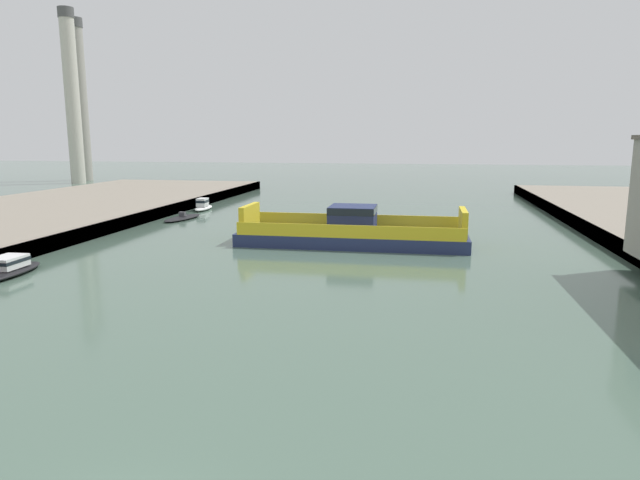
{
  "coord_description": "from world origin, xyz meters",
  "views": [
    {
      "loc": [
        7.19,
        -10.61,
        9.25
      ],
      "look_at": [
        0.0,
        28.43,
        2.0
      ],
      "focal_mm": 31.26,
      "sensor_mm": 36.0,
      "label": 1
    }
  ],
  "objects_px": {
    "moored_boat_near_left": "(183,218)",
    "moored_boat_mid_right": "(5,269)",
    "chain_ferry": "(353,232)",
    "moored_boat_mid_left": "(203,206)",
    "smokestack_distant_a": "(72,92)",
    "smokestack_distant_b": "(80,96)"
  },
  "relations": [
    {
      "from": "moored_boat_mid_left",
      "to": "moored_boat_mid_right",
      "type": "xyz_separation_m",
      "value": [
        0.31,
        -35.97,
        -0.12
      ]
    },
    {
      "from": "chain_ferry",
      "to": "moored_boat_mid_right",
      "type": "height_order",
      "value": "chain_ferry"
    },
    {
      "from": "moored_boat_near_left",
      "to": "moored_boat_mid_right",
      "type": "distance_m",
      "value": 27.62
    },
    {
      "from": "moored_boat_near_left",
      "to": "moored_boat_mid_right",
      "type": "relative_size",
      "value": 1.01
    },
    {
      "from": "moored_boat_mid_left",
      "to": "smokestack_distant_a",
      "type": "relative_size",
      "value": 0.15
    },
    {
      "from": "smokestack_distant_b",
      "to": "chain_ferry",
      "type": "bearing_deg",
      "value": -43.67
    },
    {
      "from": "smokestack_distant_a",
      "to": "smokestack_distant_b",
      "type": "xyz_separation_m",
      "value": [
        -3.29,
        7.77,
        -0.15
      ]
    },
    {
      "from": "chain_ferry",
      "to": "moored_boat_mid_left",
      "type": "height_order",
      "value": "chain_ferry"
    },
    {
      "from": "moored_boat_mid_left",
      "to": "smokestack_distant_b",
      "type": "distance_m",
      "value": 67.18
    },
    {
      "from": "moored_boat_mid_right",
      "to": "smokestack_distant_b",
      "type": "height_order",
      "value": "smokestack_distant_b"
    },
    {
      "from": "moored_boat_mid_right",
      "to": "smokestack_distant_a",
      "type": "relative_size",
      "value": 0.2
    },
    {
      "from": "chain_ferry",
      "to": "smokestack_distant_a",
      "type": "distance_m",
      "value": 88.62
    },
    {
      "from": "chain_ferry",
      "to": "smokestack_distant_a",
      "type": "bearing_deg",
      "value": 138.54
    },
    {
      "from": "moored_boat_near_left",
      "to": "moored_boat_mid_right",
      "type": "height_order",
      "value": "moored_boat_mid_right"
    },
    {
      "from": "moored_boat_mid_right",
      "to": "moored_boat_near_left",
      "type": "bearing_deg",
      "value": 88.87
    },
    {
      "from": "moored_boat_mid_right",
      "to": "smokestack_distant_a",
      "type": "bearing_deg",
      "value": 120.45
    },
    {
      "from": "moored_boat_near_left",
      "to": "moored_boat_mid_left",
      "type": "distance_m",
      "value": 8.41
    },
    {
      "from": "moored_boat_near_left",
      "to": "smokestack_distant_b",
      "type": "height_order",
      "value": "smokestack_distant_b"
    },
    {
      "from": "smokestack_distant_b",
      "to": "smokestack_distant_a",
      "type": "bearing_deg",
      "value": -67.07
    },
    {
      "from": "smokestack_distant_a",
      "to": "smokestack_distant_b",
      "type": "height_order",
      "value": "smokestack_distant_a"
    },
    {
      "from": "chain_ferry",
      "to": "moored_boat_mid_left",
      "type": "xyz_separation_m",
      "value": [
        -22.17,
        19.9,
        -0.46
      ]
    },
    {
      "from": "moored_boat_near_left",
      "to": "moored_boat_mid_left",
      "type": "xyz_separation_m",
      "value": [
        -0.86,
        8.36,
        0.39
      ]
    }
  ]
}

